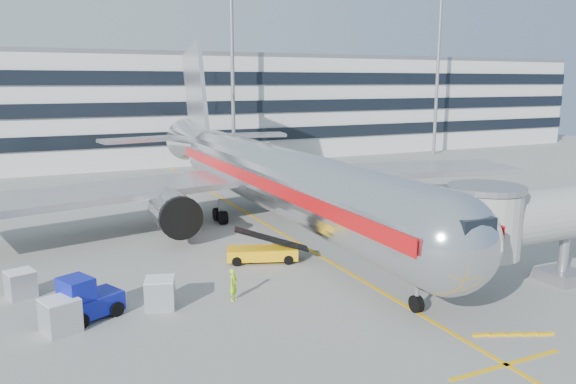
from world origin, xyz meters
name	(u,v)px	position (x,y,z in m)	size (l,w,h in m)	color
ground	(338,266)	(0.00, 0.00, 0.00)	(180.00, 180.00, 0.00)	gray
lead_in_line	(275,229)	(0.00, 10.00, 0.01)	(0.25, 70.00, 0.01)	#F3AD0C
stop_bar	(506,365)	(0.00, -14.00, 0.01)	(6.00, 0.25, 0.01)	#F3AD0C
main_jet	(266,174)	(0.00, 11.72, 4.23)	(50.95, 48.70, 16.06)	silver
terminal	(149,106)	(0.00, 57.95, 7.80)	(150.00, 24.25, 15.60)	silver
light_mast_centre	(232,56)	(8.00, 42.00, 14.88)	(2.40, 1.20, 25.45)	gray
light_mast_east	(438,60)	(42.00, 42.00, 14.88)	(2.40, 1.20, 25.45)	gray
belt_loader	(262,252)	(-4.00, 2.89, 0.65)	(4.88, 3.10, 2.29)	#FFB50A
baggage_tug	(85,300)	(-15.33, -1.80, 0.98)	(3.45, 2.88, 2.25)	#0D1696
cargo_container_left	(21,284)	(-18.26, 2.82, 0.74)	(1.73, 1.73, 1.46)	#BBBDC3
cargo_container_right	(160,293)	(-11.69, -1.89, 0.79)	(1.85, 1.85, 1.57)	#BBBDC3
cargo_container_front	(60,315)	(-16.56, -2.79, 0.82)	(1.95, 1.95, 1.62)	#BBBDC3
ramp_worker	(233,285)	(-7.89, -2.53, 0.87)	(0.63, 0.41, 1.73)	#ABFF1A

